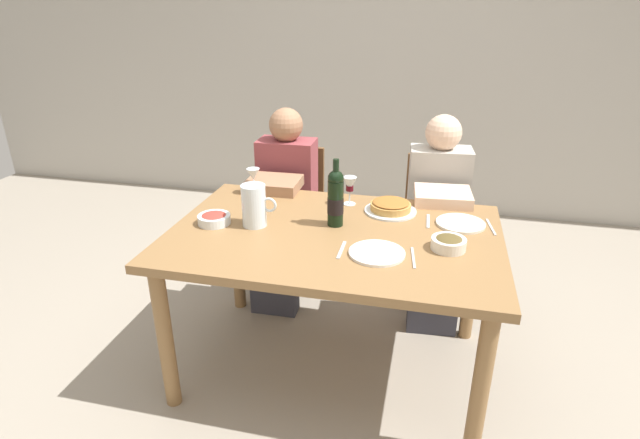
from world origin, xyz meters
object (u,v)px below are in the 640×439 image
object	(u,v)px
dining_table	(334,250)
wine_glass_left_diner	(253,175)
water_pitcher	(254,208)
diner_right	(437,215)
dinner_plate_left_setting	(377,253)
wine_glass_right_diner	(350,185)
wine_bottle	(336,198)
dinner_plate_right_setting	(461,223)
chair_left	(293,206)
chair_right	(434,218)
baked_tart	(391,207)
olive_bowl	(449,243)
diner_left	(283,203)
salad_bowl	(214,218)

from	to	relation	value
dining_table	wine_glass_left_diner	world-z (taller)	wine_glass_left_diner
dining_table	water_pitcher	xyz separation A→B (m)	(-0.38, -0.01, 0.18)
diner_right	dinner_plate_left_setting	bearing A→B (deg)	68.89
wine_glass_right_diner	wine_glass_left_diner	bearing A→B (deg)	175.76
wine_glass_left_diner	wine_bottle	bearing A→B (deg)	-31.04
dining_table	wine_bottle	size ratio (longest dim) A/B	4.68
wine_glass_left_diner	dinner_plate_left_setting	distance (m)	0.94
dinner_plate_right_setting	water_pitcher	bearing A→B (deg)	-166.28
water_pitcher	chair_left	world-z (taller)	water_pitcher
wine_bottle	chair_right	distance (m)	1.02
baked_tart	wine_glass_left_diner	xyz separation A→B (m)	(-0.75, 0.09, 0.07)
dinner_plate_right_setting	chair_left	world-z (taller)	chair_left
olive_bowl	wine_glass_right_diner	bearing A→B (deg)	140.76
olive_bowl	diner_right	bearing A→B (deg)	93.69
dinner_plate_left_setting	diner_right	xyz separation A→B (m)	(0.24, 0.84, -0.15)
wine_glass_right_diner	dinner_plate_left_setting	world-z (taller)	wine_glass_right_diner
water_pitcher	olive_bowl	world-z (taller)	water_pitcher
water_pitcher	dinner_plate_right_setting	xyz separation A→B (m)	(0.94, 0.23, -0.08)
chair_left	chair_right	bearing A→B (deg)	-179.84
wine_bottle	diner_right	world-z (taller)	diner_right
chair_left	diner_right	distance (m)	0.94
diner_left	chair_left	bearing A→B (deg)	-90.20
salad_bowl	diner_left	distance (m)	0.71
water_pitcher	olive_bowl	distance (m)	0.89
wine_bottle	wine_glass_right_diner	distance (m)	0.27
dinner_plate_left_setting	wine_glass_left_diner	bearing A→B (deg)	142.88
water_pitcher	dinner_plate_left_setting	size ratio (longest dim) A/B	0.85
dining_table	wine_glass_right_diner	distance (m)	0.40
wine_glass_right_diner	dinner_plate_left_setting	distance (m)	0.58
chair_left	diner_left	distance (m)	0.26
dining_table	baked_tart	xyz separation A→B (m)	(0.22, 0.30, 0.12)
wine_glass_right_diner	chair_right	distance (m)	0.79
dinner_plate_right_setting	baked_tart	bearing A→B (deg)	166.67
salad_bowl	chair_right	size ratio (longest dim) A/B	0.18
dinner_plate_right_setting	diner_right	distance (m)	0.48
wine_bottle	chair_left	distance (m)	0.99
water_pitcher	diner_right	size ratio (longest dim) A/B	0.17
diner_left	diner_right	world-z (taller)	same
diner_right	baked_tart	bearing A→B (deg)	52.02
chair_right	diner_right	distance (m)	0.26
wine_glass_right_diner	diner_right	bearing A→B (deg)	34.28
baked_tart	salad_bowl	size ratio (longest dim) A/B	1.67
olive_bowl	water_pitcher	bearing A→B (deg)	177.08
baked_tart	olive_bowl	size ratio (longest dim) A/B	1.75
water_pitcher	dinner_plate_right_setting	size ratio (longest dim) A/B	0.87
wine_bottle	water_pitcher	size ratio (longest dim) A/B	1.61
salad_bowl	wine_glass_left_diner	distance (m)	0.44
baked_tart	wine_glass_right_diner	distance (m)	0.24
chair_right	diner_right	bearing A→B (deg)	89.16
baked_tart	diner_left	world-z (taller)	diner_left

